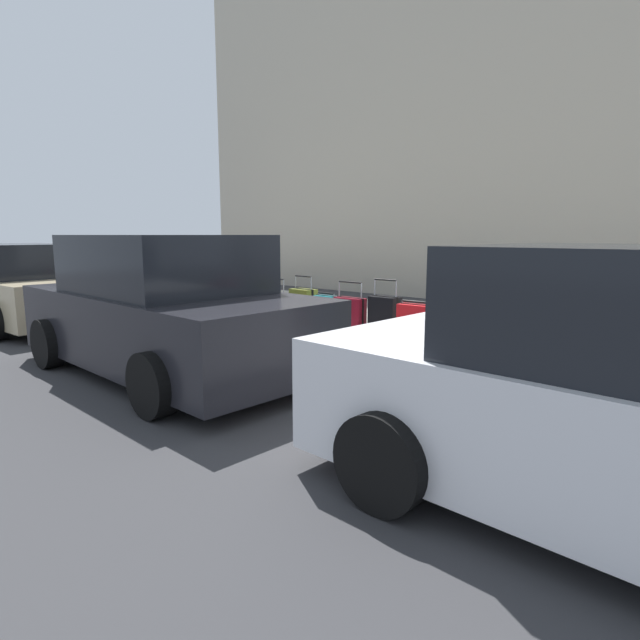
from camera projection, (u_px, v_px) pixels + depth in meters
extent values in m
plane|color=#333335|center=(344.00, 365.00, 6.84)|extent=(40.00, 40.00, 0.00)
cube|color=#ADA89E|center=(440.00, 334.00, 8.64)|extent=(18.00, 5.00, 0.14)
cube|color=#B2A893|center=(579.00, 62.00, 12.09)|extent=(24.00, 3.00, 11.43)
cylinder|color=gray|center=(633.00, 315.00, 5.18)|extent=(0.02, 0.02, 0.04)
cylinder|color=black|center=(625.00, 387.00, 5.30)|extent=(0.04, 0.02, 0.04)
cube|color=#0F606B|center=(589.00, 358.00, 5.49)|extent=(0.44, 0.26, 0.55)
cube|color=black|center=(589.00, 358.00, 5.49)|extent=(0.44, 0.05, 0.56)
cylinder|color=gray|center=(611.00, 333.00, 5.31)|extent=(0.02, 0.02, 0.04)
cylinder|color=gray|center=(573.00, 329.00, 5.57)|extent=(0.02, 0.02, 0.04)
cylinder|color=black|center=(592.00, 329.00, 5.44)|extent=(0.37, 0.03, 0.02)
cylinder|color=black|center=(607.00, 384.00, 5.40)|extent=(0.04, 0.02, 0.04)
cylinder|color=black|center=(568.00, 377.00, 5.66)|extent=(0.04, 0.02, 0.04)
cube|color=#59601E|center=(542.00, 340.00, 5.88)|extent=(0.41, 0.28, 0.77)
cube|color=black|center=(542.00, 340.00, 5.88)|extent=(0.40, 0.08, 0.78)
cylinder|color=gray|center=(561.00, 297.00, 5.70)|extent=(0.02, 0.02, 0.23)
cylinder|color=gray|center=(530.00, 295.00, 5.90)|extent=(0.02, 0.02, 0.23)
cylinder|color=black|center=(546.00, 286.00, 5.78)|extent=(0.33, 0.05, 0.02)
cylinder|color=black|center=(556.00, 373.00, 5.84)|extent=(0.05, 0.02, 0.04)
cylinder|color=black|center=(525.00, 368.00, 6.04)|extent=(0.05, 0.02, 0.04)
cube|color=#9EA0A8|center=(497.00, 337.00, 6.21)|extent=(0.44, 0.27, 0.70)
cube|color=black|center=(497.00, 337.00, 6.21)|extent=(0.43, 0.08, 0.72)
cylinder|color=gray|center=(514.00, 308.00, 6.04)|extent=(0.02, 0.02, 0.04)
cylinder|color=gray|center=(484.00, 305.00, 6.25)|extent=(0.02, 0.02, 0.04)
cylinder|color=black|center=(499.00, 305.00, 6.14)|extent=(0.36, 0.06, 0.02)
cylinder|color=black|center=(511.00, 366.00, 6.15)|extent=(0.05, 0.02, 0.04)
cylinder|color=black|center=(480.00, 361.00, 6.37)|extent=(0.05, 0.02, 0.04)
cube|color=navy|center=(456.00, 335.00, 6.58)|extent=(0.45, 0.22, 0.62)
cube|color=black|center=(456.00, 335.00, 6.58)|extent=(0.44, 0.07, 0.63)
cylinder|color=gray|center=(472.00, 303.00, 6.40)|extent=(0.02, 0.02, 0.23)
cylinder|color=gray|center=(444.00, 301.00, 6.62)|extent=(0.02, 0.02, 0.23)
cylinder|color=black|center=(458.00, 293.00, 6.49)|extent=(0.37, 0.05, 0.02)
cylinder|color=black|center=(469.00, 359.00, 6.51)|extent=(0.05, 0.02, 0.04)
cylinder|color=black|center=(441.00, 354.00, 6.74)|extent=(0.05, 0.02, 0.04)
cube|color=red|center=(414.00, 329.00, 6.86)|extent=(0.45, 0.25, 0.66)
cube|color=black|center=(414.00, 329.00, 6.86)|extent=(0.45, 0.07, 0.67)
cylinder|color=gray|center=(428.00, 304.00, 6.69)|extent=(0.02, 0.02, 0.04)
cylinder|color=gray|center=(402.00, 302.00, 6.92)|extent=(0.02, 0.02, 0.04)
cylinder|color=black|center=(415.00, 302.00, 6.80)|extent=(0.38, 0.05, 0.02)
cylinder|color=black|center=(427.00, 353.00, 6.79)|extent=(0.05, 0.02, 0.04)
cylinder|color=black|center=(401.00, 350.00, 7.03)|extent=(0.05, 0.02, 0.04)
cube|color=black|center=(385.00, 322.00, 7.27)|extent=(0.42, 0.27, 0.71)
cube|color=black|center=(385.00, 322.00, 7.27)|extent=(0.43, 0.06, 0.73)
cylinder|color=gray|center=(396.00, 289.00, 7.08)|extent=(0.02, 0.02, 0.23)
cylinder|color=gray|center=(375.00, 287.00, 7.31)|extent=(0.02, 0.02, 0.23)
cylinder|color=black|center=(385.00, 280.00, 7.18)|extent=(0.36, 0.04, 0.02)
cylinder|color=black|center=(395.00, 347.00, 7.21)|extent=(0.04, 0.02, 0.04)
cylinder|color=black|center=(373.00, 343.00, 7.45)|extent=(0.04, 0.02, 0.04)
cube|color=maroon|center=(350.00, 320.00, 7.59)|extent=(0.48, 0.19, 0.66)
cube|color=black|center=(350.00, 320.00, 7.59)|extent=(0.49, 0.04, 0.67)
cylinder|color=gray|center=(361.00, 291.00, 7.38)|extent=(0.02, 0.02, 0.23)
cylinder|color=gray|center=(339.00, 289.00, 7.65)|extent=(0.02, 0.02, 0.23)
cylinder|color=black|center=(350.00, 282.00, 7.50)|extent=(0.42, 0.02, 0.02)
cylinder|color=black|center=(361.00, 342.00, 7.49)|extent=(0.04, 0.02, 0.04)
cylinder|color=black|center=(339.00, 338.00, 7.78)|extent=(0.04, 0.02, 0.04)
cube|color=#0F606B|center=(326.00, 316.00, 8.00)|extent=(0.38, 0.18, 0.64)
cube|color=black|center=(326.00, 316.00, 8.00)|extent=(0.39, 0.03, 0.65)
cylinder|color=gray|center=(334.00, 295.00, 7.84)|extent=(0.02, 0.02, 0.04)
cylinder|color=gray|center=(318.00, 294.00, 8.05)|extent=(0.02, 0.02, 0.04)
cylinder|color=black|center=(326.00, 293.00, 7.95)|extent=(0.32, 0.03, 0.02)
cylinder|color=black|center=(334.00, 336.00, 7.94)|extent=(0.04, 0.02, 0.04)
cylinder|color=black|center=(318.00, 334.00, 8.16)|extent=(0.04, 0.02, 0.04)
cube|color=#59601E|center=(303.00, 311.00, 8.36)|extent=(0.43, 0.27, 0.70)
cube|color=black|center=(303.00, 311.00, 8.36)|extent=(0.44, 0.06, 0.72)
cylinder|color=gray|center=(311.00, 283.00, 8.16)|extent=(0.02, 0.02, 0.21)
cylinder|color=gray|center=(296.00, 282.00, 8.41)|extent=(0.02, 0.02, 0.21)
cylinder|color=black|center=(303.00, 276.00, 8.27)|extent=(0.37, 0.04, 0.02)
cylinder|color=black|center=(311.00, 332.00, 8.29)|extent=(0.04, 0.02, 0.04)
cylinder|color=black|center=(296.00, 329.00, 8.55)|extent=(0.04, 0.02, 0.04)
cube|color=#9EA0A8|center=(279.00, 311.00, 8.64)|extent=(0.36, 0.27, 0.59)
cube|color=black|center=(279.00, 311.00, 8.64)|extent=(0.35, 0.08, 0.61)
cylinder|color=gray|center=(284.00, 287.00, 8.47)|extent=(0.02, 0.02, 0.25)
cylinder|color=gray|center=(273.00, 286.00, 8.68)|extent=(0.02, 0.02, 0.25)
cylinder|color=black|center=(278.00, 279.00, 8.55)|extent=(0.28, 0.05, 0.02)
cylinder|color=black|center=(284.00, 329.00, 8.58)|extent=(0.05, 0.02, 0.04)
cylinder|color=black|center=(274.00, 326.00, 8.80)|extent=(0.05, 0.02, 0.04)
cube|color=navy|center=(263.00, 309.00, 9.06)|extent=(0.49, 0.23, 0.56)
cube|color=black|center=(263.00, 309.00, 9.06)|extent=(0.48, 0.07, 0.57)
cylinder|color=gray|center=(271.00, 292.00, 8.89)|extent=(0.02, 0.02, 0.04)
cylinder|color=gray|center=(254.00, 291.00, 9.14)|extent=(0.02, 0.02, 0.04)
cylinder|color=black|center=(262.00, 291.00, 9.01)|extent=(0.41, 0.05, 0.02)
cylinder|color=black|center=(271.00, 325.00, 8.98)|extent=(0.05, 0.02, 0.04)
cylinder|color=black|center=(254.00, 322.00, 9.24)|extent=(0.05, 0.02, 0.04)
cylinder|color=red|center=(236.00, 303.00, 9.50)|extent=(0.20, 0.20, 0.65)
sphere|color=red|center=(235.00, 283.00, 9.44)|extent=(0.21, 0.21, 0.21)
cylinder|color=red|center=(230.00, 301.00, 9.59)|extent=(0.09, 0.10, 0.09)
cylinder|color=red|center=(241.00, 302.00, 9.39)|extent=(0.09, 0.10, 0.09)
cylinder|color=brown|center=(211.00, 301.00, 9.76)|extent=(0.14, 0.14, 0.67)
cylinder|color=black|center=(383.00, 462.00, 3.19)|extent=(0.64, 0.23, 0.64)
cylinder|color=black|center=(507.00, 397.00, 4.47)|extent=(0.64, 0.23, 0.64)
cube|color=black|center=(168.00, 326.00, 6.38)|extent=(4.37, 1.97, 0.84)
cube|color=black|center=(165.00, 264.00, 6.25)|extent=(2.29, 1.78, 0.69)
cylinder|color=black|center=(48.00, 344.00, 6.65)|extent=(0.64, 0.23, 0.64)
cylinder|color=black|center=(179.00, 325.00, 8.02)|extent=(0.64, 0.23, 0.64)
cylinder|color=black|center=(153.00, 385.00, 4.83)|extent=(0.64, 0.23, 0.64)
cylinder|color=black|center=(299.00, 352.00, 6.19)|extent=(0.64, 0.23, 0.64)
cube|color=tan|center=(21.00, 296.00, 9.89)|extent=(4.53, 1.99, 0.75)
cube|color=black|center=(17.00, 260.00, 9.78)|extent=(2.39, 1.75, 0.61)
cylinder|color=black|center=(40.00, 298.00, 11.48)|extent=(0.65, 0.25, 0.64)
cylinder|color=black|center=(102.00, 309.00, 9.74)|extent=(0.65, 0.25, 0.64)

